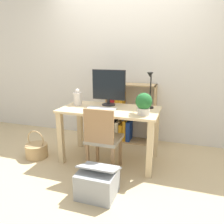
# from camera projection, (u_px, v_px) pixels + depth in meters

# --- Properties ---
(ground_plane) EXTENTS (10.00, 10.00, 0.00)m
(ground_plane) POSITION_uv_depth(u_px,v_px,m) (110.00, 159.00, 3.07)
(ground_plane) COLOR #CCB284
(wall_back) EXTENTS (8.00, 0.05, 2.60)m
(wall_back) POSITION_uv_depth(u_px,v_px,m) (127.00, 62.00, 3.57)
(wall_back) COLOR silver
(wall_back) RESTS_ON ground_plane
(desk) EXTENTS (1.29, 0.68, 0.73)m
(desk) POSITION_uv_depth(u_px,v_px,m) (110.00, 119.00, 2.92)
(desk) COLOR #D8BC8C
(desk) RESTS_ON ground_plane
(monitor) EXTENTS (0.48, 0.19, 0.49)m
(monitor) POSITION_uv_depth(u_px,v_px,m) (109.00, 86.00, 3.00)
(monitor) COLOR #232326
(monitor) RESTS_ON desk
(keyboard) EXTENTS (0.38, 0.12, 0.02)m
(keyboard) POSITION_uv_depth(u_px,v_px,m) (102.00, 108.00, 2.85)
(keyboard) COLOR silver
(keyboard) RESTS_ON desk
(vase) EXTENTS (0.12, 0.12, 0.23)m
(vase) POSITION_uv_depth(u_px,v_px,m) (78.00, 98.00, 3.05)
(vase) COLOR silver
(vase) RESTS_ON desk
(desk_lamp) EXTENTS (0.10, 0.19, 0.48)m
(desk_lamp) POSITION_uv_depth(u_px,v_px,m) (150.00, 87.00, 2.77)
(desk_lamp) COLOR black
(desk_lamp) RESTS_ON desk
(potted_plant) EXTENTS (0.20, 0.20, 0.26)m
(potted_plant) POSITION_uv_depth(u_px,v_px,m) (144.00, 103.00, 2.56)
(potted_plant) COLOR silver
(potted_plant) RESTS_ON desk
(chair) EXTENTS (0.40, 0.40, 0.83)m
(chair) POSITION_uv_depth(u_px,v_px,m) (103.00, 138.00, 2.64)
(chair) COLOR #9E937F
(chair) RESTS_ON ground_plane
(bookshelf) EXTENTS (0.79, 0.28, 0.97)m
(bookshelf) POSITION_uv_depth(u_px,v_px,m) (123.00, 116.00, 3.64)
(bookshelf) COLOR tan
(bookshelf) RESTS_ON ground_plane
(basket) EXTENTS (0.31, 0.31, 0.40)m
(basket) POSITION_uv_depth(u_px,v_px,m) (37.00, 150.00, 3.11)
(basket) COLOR tan
(basket) RESTS_ON ground_plane
(storage_box) EXTENTS (0.39, 0.42, 0.35)m
(storage_box) POSITION_uv_depth(u_px,v_px,m) (98.00, 182.00, 2.26)
(storage_box) COLOR #999EA3
(storage_box) RESTS_ON ground_plane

